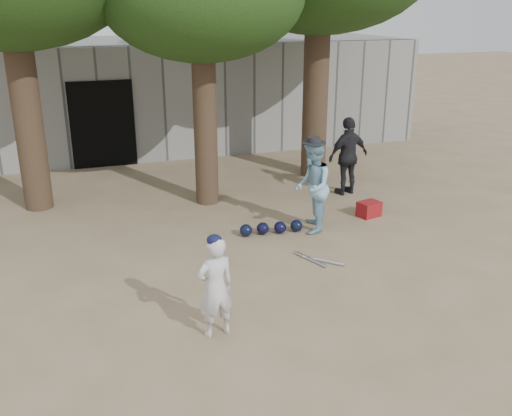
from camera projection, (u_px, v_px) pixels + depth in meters
name	position (u px, v px, depth m)	size (l,w,h in m)	color
ground	(239.00, 296.00, 8.29)	(70.00, 70.00, 0.00)	#937C5E
boy_player	(216.00, 287.00, 7.11)	(0.49, 0.32, 1.35)	silver
spectator_blue	(312.00, 187.00, 10.38)	(0.83, 0.65, 1.71)	#85B6CE
spectator_dark	(348.00, 156.00, 12.45)	(1.01, 0.42, 1.72)	black
red_bag	(369.00, 209.00, 11.34)	(0.42, 0.32, 0.30)	maroon
back_building	(136.00, 92.00, 16.97)	(16.00, 5.24, 3.00)	gray
helmet_row	(272.00, 228.00, 10.48)	(1.19, 0.31, 0.23)	black
bat_pile	(317.00, 260.00, 9.38)	(0.61, 0.74, 0.06)	silver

